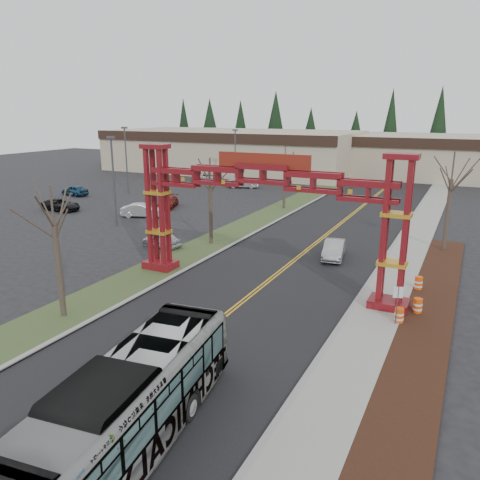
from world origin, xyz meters
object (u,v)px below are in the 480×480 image
Objects in this scene: retail_building_east at (466,157)px; parked_car_mid_a at (168,202)px; parked_car_near_b at (142,210)px; transit_bus at (125,410)px; parked_car_mid_b at (75,190)px; light_pole_near at (113,175)px; retail_building_west at (233,151)px; parked_car_far_a at (243,183)px; bare_tree_median_mid at (210,184)px; bare_tree_right_far at (452,180)px; barrel_north at (418,284)px; barrel_mid at (418,306)px; light_pole_far at (235,154)px; parked_car_near_c at (61,205)px; bare_tree_median_far at (285,165)px; silver_sedan at (334,249)px; street_sign at (398,298)px; gateway_arch at (263,196)px; light_pole_mid at (126,155)px; parked_car_near_a at (162,240)px; parked_car_far_b at (209,177)px; barrel_south at (399,316)px; bare_tree_median_near at (54,225)px.

parked_car_mid_a is (-30.48, -43.15, -2.87)m from retail_building_east.
transit_bus is at bearing -166.07° from parked_car_near_b.
parked_car_mid_b is at bearing -137.74° from retail_building_east.
parked_car_mid_a is at bearing -18.16° from parked_car_near_b.
retail_building_west is at bearing 102.88° from light_pole_near.
parked_car_far_a reaches higher than parked_car_mid_a.
bare_tree_right_far reaches higher than bare_tree_median_mid.
parked_car_far_a is 4.94× the size of barrel_north.
bare_tree_right_far reaches higher than barrel_mid.
light_pole_far is 44.50m from barrel_north.
bare_tree_median_far is (22.51, 12.53, 4.41)m from parked_car_near_c.
silver_sedan is at bearing -141.48° from bare_tree_right_far.
street_sign is at bearing -141.43° from parked_car_near_b.
bare_tree_right_far is (40.51, 2.31, 5.13)m from parked_car_near_c.
gateway_arch is 2.02× the size of light_pole_mid.
light_pole_far is (-30.65, 22.41, -0.93)m from bare_tree_right_far.
parked_car_mid_b reaches higher than parked_car_near_a.
light_pole_near is at bearing 163.30° from barrel_mid.
parked_car_mid_b is at bearing 148.37° from parked_car_far_b.
light_pole_mid reaches higher than street_sign.
bare_tree_median_mid is at bearing -66.60° from light_pole_far.
parked_car_near_b is (-22.48, 5.08, 0.03)m from silver_sedan.
barrel_mid reaches higher than barrel_south.
parked_car_mid_a is 30.92m from bare_tree_median_near.
parked_car_mid_a is at bearing 145.37° from silver_sedan.
parked_car_near_a is at bearing -110.34° from retail_building_east.
barrel_south is (28.82, -14.99, -0.27)m from parked_car_near_b.
transit_bus is 1.60× the size of bare_tree_median_mid.
parked_car_near_b is 1.00× the size of parked_car_mid_a.
silver_sedan is 7.98m from barrel_north.
bare_tree_right_far is 16.80m from barrel_south.
light_pole_far is at bearing 92.03° from light_pole_near.
silver_sedan is 20.72m from bare_tree_median_near.
parked_car_near_b is 0.62× the size of bare_tree_median_far.
silver_sedan is at bearing 122.55° from barrel_south.
parked_car_mid_b is (-46.41, -42.18, -2.81)m from retail_building_east.
bare_tree_median_far is at bearing 2.44° from parked_car_mid_a.
parked_car_far_a is at bearing 117.94° from gateway_arch.
parked_car_near_a is 37.80m from parked_car_far_b.
parked_car_far_a is at bearing 131.37° from barrel_north.
bare_tree_median_far is (11.98, 11.12, 4.36)m from parked_car_near_b.
light_pole_near is (10.84, -3.03, 4.38)m from parked_car_near_c.
silver_sedan is at bearing 58.69° from bare_tree_median_near.
light_pole_far reaches higher than parked_car_far_b.
parked_car_mid_b is 40.77m from bare_tree_median_near.
bare_tree_median_far is at bearing -53.38° from retail_building_west.
transit_bus reaches higher than silver_sedan.
retail_building_west reaches higher than parked_car_far_b.
bare_tree_median_mid reaches higher than barrel_south.
gateway_arch is at bearing 68.90° from parked_car_mid_b.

